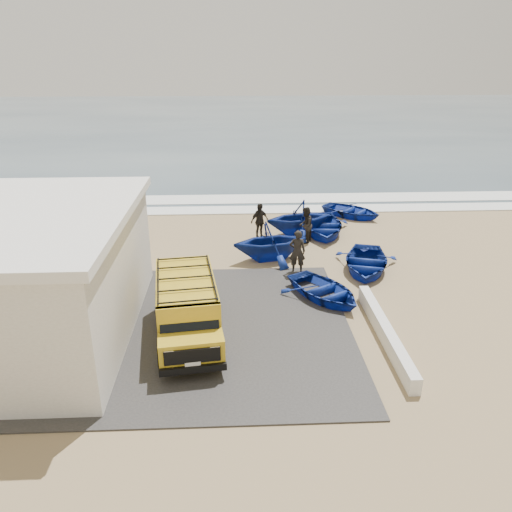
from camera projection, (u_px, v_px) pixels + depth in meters
name	position (u px, v px, depth m)	size (l,w,h in m)	color
ground	(235.00, 301.00, 19.25)	(160.00, 160.00, 0.00)	#9D835B
slab	(177.00, 328.00, 17.31)	(12.00, 10.00, 0.05)	#373533
ocean	(232.00, 120.00, 71.06)	(180.00, 88.00, 0.01)	#385166
surf_line	(233.00, 210.00, 30.34)	(180.00, 1.60, 0.06)	white
surf_wash	(233.00, 199.00, 32.66)	(180.00, 2.20, 0.04)	white
building	(4.00, 275.00, 16.26)	(8.40, 9.40, 4.30)	silver
parapet	(385.00, 332.00, 16.59)	(0.35, 6.00, 0.55)	silver
van	(187.00, 307.00, 16.44)	(2.56, 5.15, 2.12)	gold
boat_near_left	(324.00, 290.00, 19.32)	(2.51, 3.51, 0.73)	navy
boat_near_right	(366.00, 262.00, 21.84)	(2.79, 3.91, 0.81)	navy
boat_mid_left	(270.00, 241.00, 22.84)	(2.99, 3.46, 1.82)	navy
boat_mid_right	(323.00, 226.00, 26.32)	(3.00, 4.20, 0.87)	navy
boat_far_left	(299.00, 217.00, 26.08)	(3.01, 3.49, 1.84)	navy
boat_far_right	(351.00, 211.00, 29.09)	(2.52, 3.53, 0.73)	navy
fisherman_front	(297.00, 251.00, 21.49)	(0.70, 0.46, 1.93)	black
fisherman_middle	(305.00, 225.00, 24.92)	(0.89, 0.70, 1.84)	black
fisherman_back	(260.00, 221.00, 25.49)	(1.09, 0.45, 1.86)	black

